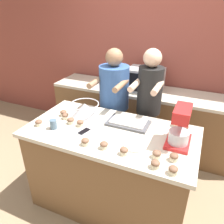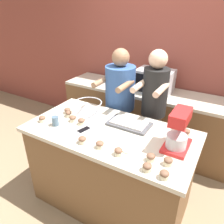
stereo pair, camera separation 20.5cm
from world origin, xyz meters
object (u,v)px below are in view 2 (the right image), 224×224
at_px(cupcake_10, 168,161).
at_px(microwave_oven, 155,81).
at_px(cupcake_13, 118,152).
at_px(cupcake_1, 69,114).
at_px(cupcake_0, 100,144).
at_px(cupcake_6, 164,175).
at_px(small_plate, 131,147).
at_px(cupcake_7, 82,140).
at_px(cupcake_3, 81,121).
at_px(cupcake_5, 42,119).
at_px(cupcake_11, 67,111).
at_px(cupcake_9, 147,167).
at_px(cupcake_12, 178,127).
at_px(stand_mixer, 178,132).
at_px(mixing_bowl, 88,108).
at_px(cupcake_2, 73,119).
at_px(drinking_glass, 55,121).
at_px(baking_tray, 129,123).
at_px(person_left, 120,110).
at_px(cell_phone, 84,130).
at_px(cupcake_8, 186,132).
at_px(person_right, 153,115).

bearing_deg(cupcake_10, microwave_oven, 114.16).
bearing_deg(cupcake_13, cupcake_1, 158.27).
bearing_deg(cupcake_0, cupcake_6, -7.26).
xyz_separation_m(small_plate, cupcake_7, (-0.40, -0.16, 0.02)).
bearing_deg(cupcake_7, small_plate, 21.21).
distance_m(small_plate, cupcake_3, 0.62).
bearing_deg(cupcake_3, cupcake_5, -157.37).
bearing_deg(cupcake_11, cupcake_9, -20.69).
xyz_separation_m(cupcake_9, cupcake_12, (0.04, 0.69, 0.00)).
xyz_separation_m(stand_mixer, cupcake_0, (-0.56, -0.33, -0.12)).
bearing_deg(cupcake_9, cupcake_5, 173.25).
xyz_separation_m(small_plate, cupcake_5, (-0.99, -0.06, 0.02)).
relative_size(mixing_bowl, cupcake_2, 4.37).
distance_m(drinking_glass, cupcake_13, 0.78).
relative_size(microwave_oven, cupcake_6, 7.04).
bearing_deg(microwave_oven, mixing_bowl, -107.38).
bearing_deg(cupcake_6, cupcake_12, 97.73).
bearing_deg(cupcake_10, drinking_glass, 179.24).
xyz_separation_m(stand_mixer, cupcake_10, (0.01, -0.25, -0.12)).
height_order(microwave_oven, cupcake_13, microwave_oven).
bearing_deg(drinking_glass, cupcake_9, -8.50).
relative_size(baking_tray, cupcake_0, 6.02).
relative_size(person_left, drinking_glass, 16.67).
relative_size(stand_mixer, cupcake_2, 5.02).
bearing_deg(mixing_bowl, cupcake_10, -19.78).
height_order(cell_phone, cupcake_10, cupcake_10).
height_order(cupcake_2, cupcake_8, same).
bearing_deg(cupcake_2, microwave_oven, 72.79).
distance_m(small_plate, cupcake_11, 0.92).
bearing_deg(person_left, cupcake_10, -44.24).
bearing_deg(cupcake_3, cupcake_10, -9.80).
xyz_separation_m(cell_phone, cupcake_5, (-0.47, -0.07, 0.03)).
distance_m(person_right, cupcake_1, 0.96).
relative_size(cupcake_0, cupcake_3, 1.00).
bearing_deg(cupcake_10, baking_tray, 142.99).
xyz_separation_m(person_right, cupcake_8, (0.46, -0.36, 0.11)).
distance_m(cupcake_0, cupcake_7, 0.17).
bearing_deg(cupcake_8, cupcake_6, -90.06).
relative_size(cupcake_7, cupcake_12, 1.00).
height_order(cupcake_3, cupcake_5, same).
distance_m(cupcake_7, cupcake_12, 0.92).
xyz_separation_m(microwave_oven, cupcake_12, (0.58, -0.91, -0.09)).
height_order(cupcake_9, cupcake_10, same).
relative_size(microwave_oven, drinking_glass, 5.10).
xyz_separation_m(person_right, cupcake_3, (-0.51, -0.69, 0.11)).
bearing_deg(cupcake_7, cupcake_3, 128.57).
distance_m(baking_tray, cupcake_10, 0.65).
height_order(cupcake_3, cupcake_9, same).
height_order(cupcake_10, cupcake_12, same).
bearing_deg(cupcake_7, mixing_bowl, 120.08).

